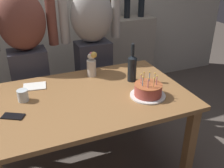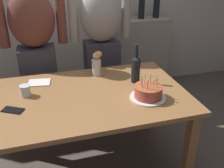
# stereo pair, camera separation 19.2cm
# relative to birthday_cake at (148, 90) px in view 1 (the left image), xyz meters

# --- Properties ---
(ground_plane) EXTENTS (10.00, 10.00, 0.00)m
(ground_plane) POSITION_rel_birthday_cake_xyz_m (-0.41, 0.18, -0.79)
(ground_plane) COLOR #564C44
(dining_table) EXTENTS (1.50, 0.96, 0.74)m
(dining_table) POSITION_rel_birthday_cake_xyz_m (-0.41, 0.18, -0.15)
(dining_table) COLOR olive
(dining_table) RESTS_ON ground_plane
(birthday_cake) EXTENTS (0.27, 0.27, 0.18)m
(birthday_cake) POSITION_rel_birthday_cake_xyz_m (0.00, 0.00, 0.00)
(birthday_cake) COLOR white
(birthday_cake) RESTS_ON dining_table
(water_glass_near) EXTENTS (0.08, 0.08, 0.09)m
(water_glass_near) POSITION_rel_birthday_cake_xyz_m (-0.87, 0.29, -0.00)
(water_glass_near) COLOR silver
(water_glass_near) RESTS_ON dining_table
(wine_bottle) EXTENTS (0.07, 0.07, 0.32)m
(wine_bottle) POSITION_rel_birthday_cake_xyz_m (0.01, 0.29, 0.07)
(wine_bottle) COLOR black
(wine_bottle) RESTS_ON dining_table
(cell_phone) EXTENTS (0.16, 0.13, 0.01)m
(cell_phone) POSITION_rel_birthday_cake_xyz_m (-0.96, 0.10, -0.04)
(cell_phone) COLOR black
(cell_phone) RESTS_ON dining_table
(napkin_stack) EXTENTS (0.20, 0.16, 0.01)m
(napkin_stack) POSITION_rel_birthday_cake_xyz_m (-0.77, 0.48, -0.04)
(napkin_stack) COLOR white
(napkin_stack) RESTS_ON dining_table
(flower_vase) EXTENTS (0.09, 0.09, 0.22)m
(flower_vase) POSITION_rel_birthday_cake_xyz_m (-0.27, 0.51, 0.06)
(flower_vase) COLOR silver
(flower_vase) RESTS_ON dining_table
(person_man_bearded) EXTENTS (0.61, 0.27, 1.66)m
(person_man_bearded) POSITION_rel_birthday_cake_xyz_m (-0.76, 0.89, 0.09)
(person_man_bearded) COLOR #33333D
(person_man_bearded) RESTS_ON ground_plane
(person_woman_cardigan) EXTENTS (0.61, 0.27, 1.66)m
(person_woman_cardigan) POSITION_rel_birthday_cake_xyz_m (-0.13, 0.89, 0.09)
(person_woman_cardigan) COLOR #33333D
(person_woman_cardigan) RESTS_ON ground_plane
(shelf_cabinet) EXTENTS (0.70, 0.30, 1.23)m
(shelf_cabinet) POSITION_rel_birthday_cake_xyz_m (0.54, 1.51, -0.29)
(shelf_cabinet) COLOR #9E9384
(shelf_cabinet) RESTS_ON ground_plane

